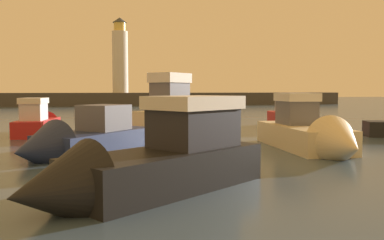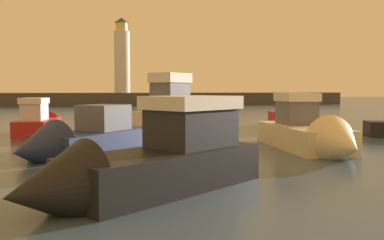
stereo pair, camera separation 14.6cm
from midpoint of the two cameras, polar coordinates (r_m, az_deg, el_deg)
name	(u,v)px [view 1 (the left image)]	position (r m, az deg, el deg)	size (l,w,h in m)	color
ground_plane	(154,120)	(39.70, -5.34, 0.03)	(225.15, 225.15, 0.00)	#384C60
breakwater	(124,99)	(76.95, -9.34, 2.84)	(85.24, 4.37, 2.34)	#423F3D
lighthouse	(120,57)	(77.11, -9.91, 8.48)	(2.83, 2.83, 13.55)	silver
motorboat_0	(314,135)	(19.83, 16.19, -1.98)	(2.94, 8.28, 3.23)	beige
motorboat_2	(293,119)	(31.27, 13.55, 0.17)	(3.85, 7.65, 2.88)	#B21E1E
motorboat_3	(40,122)	(28.50, -20.26, -0.31)	(2.59, 6.40, 2.66)	#B21E1E
motorboat_4	(186,113)	(29.34, -0.95, 0.93)	(8.14, 8.00, 4.30)	beige
motorboat_5	(78,140)	(18.64, -15.60, -2.70)	(6.67, 7.19, 2.73)	#1E284C
motorboat_6	(146,163)	(11.27, -6.65, -5.87)	(7.54, 6.09, 3.10)	black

